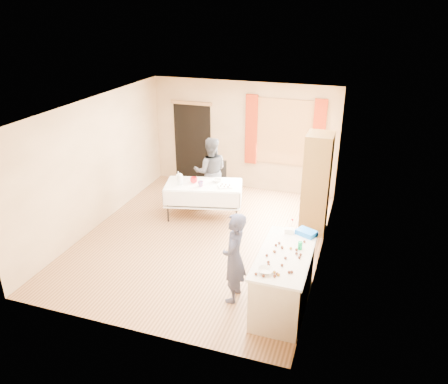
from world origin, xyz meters
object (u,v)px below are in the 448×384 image
(cabinet, at_px, (316,184))
(chair, at_px, (218,189))
(woman, at_px, (211,171))
(girl, at_px, (234,258))
(counter, at_px, (283,280))
(party_table, at_px, (204,197))

(cabinet, xyz_separation_m, chair, (-2.29, 0.76, -0.73))
(chair, xyz_separation_m, woman, (-0.10, -0.24, 0.51))
(chair, height_order, girl, girl)
(counter, height_order, woman, woman)
(cabinet, distance_m, party_table, 2.38)
(cabinet, distance_m, girl, 2.78)
(party_table, bearing_deg, woman, 82.68)
(counter, bearing_deg, woman, 126.52)
(party_table, relative_size, girl, 1.19)
(counter, xyz_separation_m, woman, (-2.29, 3.09, 0.33))
(counter, height_order, party_table, counter)
(party_table, distance_m, woman, 0.73)
(cabinet, bearing_deg, woman, 167.59)
(cabinet, xyz_separation_m, counter, (-0.10, -2.56, -0.55))
(chair, height_order, woman, woman)
(party_table, height_order, girl, girl)
(chair, bearing_deg, party_table, -108.88)
(party_table, distance_m, girl, 2.92)
(counter, relative_size, woman, 1.02)
(party_table, distance_m, chair, 0.89)
(chair, bearing_deg, girl, -84.46)
(party_table, bearing_deg, chair, 74.65)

